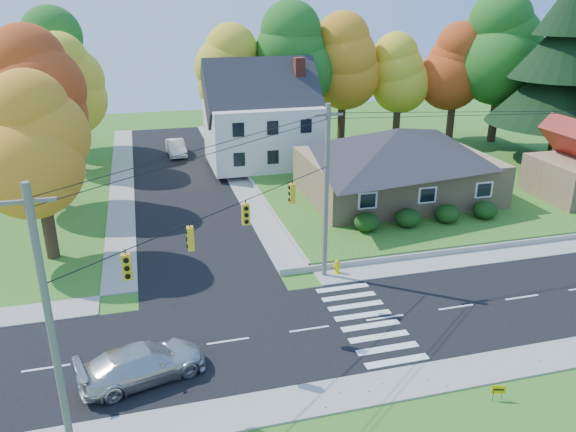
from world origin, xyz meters
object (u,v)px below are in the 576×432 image
(ranch_house, at_px, (397,162))
(silver_sedan, at_px, (143,363))
(white_car, at_px, (176,148))
(fire_hydrant, at_px, (337,267))

(ranch_house, relative_size, silver_sedan, 2.76)
(silver_sedan, relative_size, white_car, 1.11)
(silver_sedan, distance_m, white_car, 36.91)
(fire_hydrant, bearing_deg, white_car, 103.20)
(ranch_house, height_order, white_car, ranch_house)
(fire_hydrant, bearing_deg, silver_sedan, -147.53)
(ranch_house, relative_size, fire_hydrant, 16.37)
(white_car, xyz_separation_m, fire_hydrant, (6.93, -29.57, -0.38))
(ranch_house, xyz_separation_m, white_car, (-15.63, 18.82, -2.46))
(ranch_house, distance_m, fire_hydrant, 14.11)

